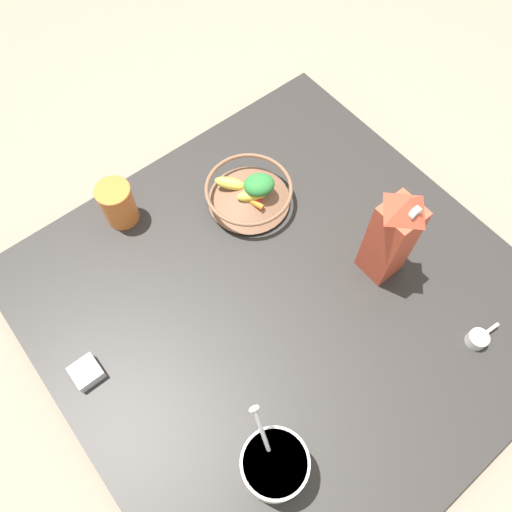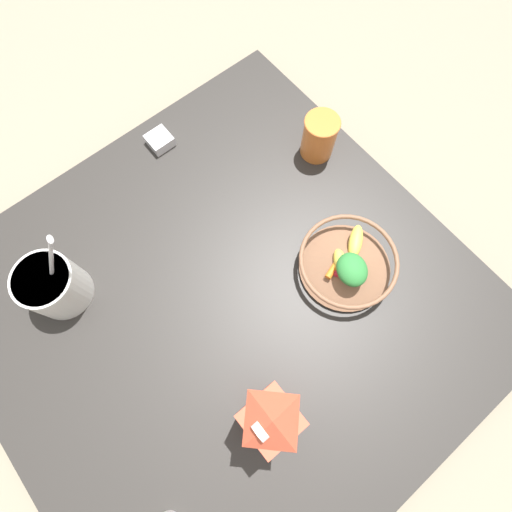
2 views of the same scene
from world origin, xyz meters
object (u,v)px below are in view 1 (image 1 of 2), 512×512
Objects in this scene: milk_carton at (392,235)px; drinking_cup at (118,203)px; spice_jar at (87,372)px; fruit_bowl at (249,193)px; yogurt_tub at (274,465)px.

milk_carton is 0.64m from drinking_cup.
spice_jar is at bearing -132.50° from drinking_cup.
fruit_bowl is 0.63m from yogurt_tub.
yogurt_tub is at bearing -64.30° from spice_jar.
drinking_cup is 0.40m from spice_jar.
fruit_bowl is 0.78× the size of milk_carton.
drinking_cup is at bearing 47.50° from spice_jar.
spice_jar is at bearing 115.70° from yogurt_tub.
fruit_bowl is 0.92× the size of yogurt_tub.
fruit_bowl is 3.77× the size of spice_jar.
milk_carton reaches higher than spice_jar.
spice_jar is (-0.27, -0.29, -0.05)m from drinking_cup.
fruit_bowl is at bearing -30.63° from drinking_cup.
fruit_bowl is at bearing 13.55° from spice_jar.
milk_carton is at bearing 21.25° from yogurt_tub.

